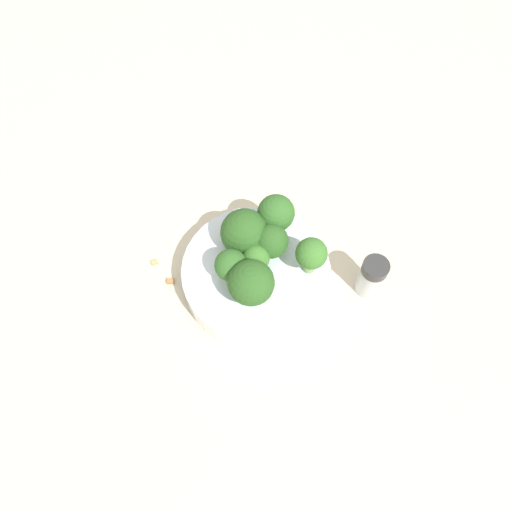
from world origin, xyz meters
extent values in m
plane|color=beige|center=(0.00, 0.00, 0.00)|extent=(3.00, 3.00, 0.00)
cylinder|color=silver|center=(0.00, 0.00, 0.02)|extent=(0.18, 0.18, 0.04)
cylinder|color=#84AD66|center=(0.00, 0.00, 0.05)|extent=(0.02, 0.02, 0.02)
sphere|color=#386B28|center=(0.00, 0.00, 0.07)|extent=(0.03, 0.03, 0.03)
cylinder|color=#7A9E5B|center=(-0.03, -0.02, 0.05)|extent=(0.02, 0.02, 0.02)
sphere|color=#2D5B23|center=(-0.03, -0.02, 0.07)|extent=(0.04, 0.04, 0.04)
cylinder|color=#84AD66|center=(0.01, 0.02, 0.05)|extent=(0.02, 0.02, 0.02)
sphere|color=#28511E|center=(0.01, 0.02, 0.07)|extent=(0.04, 0.04, 0.04)
cylinder|color=#7A9E5B|center=(0.02, 0.06, 0.05)|extent=(0.02, 0.02, 0.03)
sphere|color=#2D5B23|center=(0.02, 0.06, 0.08)|extent=(0.05, 0.05, 0.05)
cylinder|color=#8EB770|center=(0.00, -0.04, 0.05)|extent=(0.02, 0.02, 0.03)
sphere|color=#28511E|center=(0.00, -0.04, 0.08)|extent=(0.05, 0.05, 0.05)
cylinder|color=#7A9E5B|center=(0.06, 0.01, 0.05)|extent=(0.02, 0.02, 0.03)
sphere|color=#386B28|center=(0.06, 0.01, 0.08)|extent=(0.04, 0.04, 0.04)
cylinder|color=#7A9E5B|center=(-0.02, 0.03, 0.05)|extent=(0.02, 0.02, 0.02)
sphere|color=#28511E|center=(-0.02, 0.03, 0.07)|extent=(0.06, 0.06, 0.06)
cylinder|color=#B2B7BC|center=(0.14, 0.01, 0.02)|extent=(0.03, 0.03, 0.05)
cylinder|color=#2D2D2D|center=(0.14, 0.01, 0.06)|extent=(0.03, 0.03, 0.01)
cube|color=olive|center=(-0.11, -0.02, 0.00)|extent=(0.01, 0.01, 0.01)
cube|color=tan|center=(-0.14, 0.01, 0.00)|extent=(0.01, 0.01, 0.01)
camera|label=1|loc=(0.04, -0.28, 0.58)|focal=35.00mm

